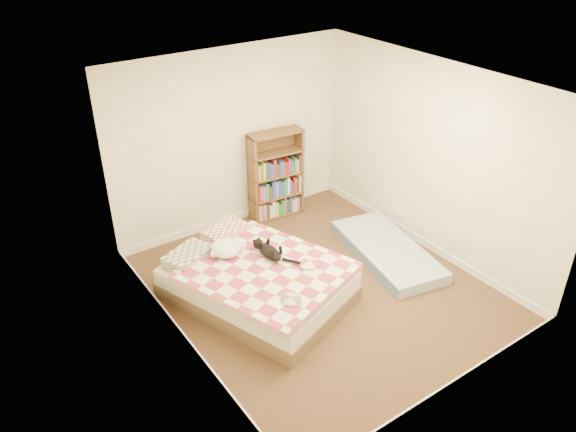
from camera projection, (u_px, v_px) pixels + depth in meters
room at (322, 201)px, 6.18m from camera, size 3.51×4.01×2.51m
bed at (256, 280)px, 6.51m from camera, size 1.98×2.35×0.54m
bookshelf at (275, 184)px, 8.10m from camera, size 0.81×0.34×1.31m
floor_mattress at (387, 251)px, 7.34m from camera, size 1.09×1.82×0.15m
black_cat at (269, 251)px, 6.49m from camera, size 0.24×0.66×0.15m
white_dog at (227, 248)px, 6.50m from camera, size 0.45×0.47×0.18m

